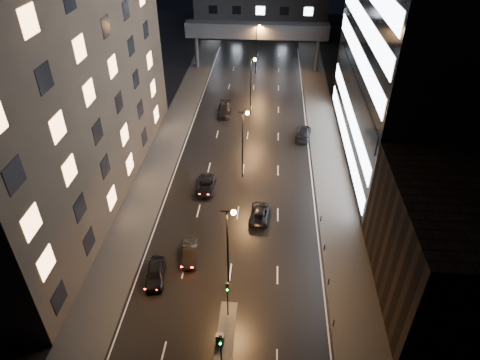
% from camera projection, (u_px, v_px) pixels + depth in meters
% --- Properties ---
extents(ground, '(160.00, 160.00, 0.00)m').
position_uv_depth(ground, '(248.00, 135.00, 69.93)').
color(ground, black).
rests_on(ground, ground).
extents(sidewalk_left, '(5.00, 110.00, 0.15)m').
position_uv_depth(sidewalk_left, '(166.00, 148.00, 66.58)').
color(sidewalk_left, '#383533').
rests_on(sidewalk_left, ground).
extents(sidewalk_right, '(5.00, 110.00, 0.15)m').
position_uv_depth(sidewalk_right, '(328.00, 154.00, 65.03)').
color(sidewalk_right, '#383533').
rests_on(sidewalk_right, ground).
extents(building_left, '(15.00, 48.00, 40.00)m').
position_uv_depth(building_left, '(36.00, 38.00, 46.80)').
color(building_left, '#2D2319').
rests_on(building_left, ground).
extents(building_right_low, '(10.00, 18.00, 12.00)m').
position_uv_depth(building_right_low, '(441.00, 248.00, 39.92)').
color(building_right_low, black).
rests_on(building_right_low, ground).
extents(skybridge, '(30.00, 3.00, 10.00)m').
position_uv_depth(skybridge, '(257.00, 31.00, 89.66)').
color(skybridge, '#333335').
rests_on(skybridge, ground).
extents(median_island, '(1.60, 8.00, 0.15)m').
position_uv_depth(median_island, '(225.00, 338.00, 38.83)').
color(median_island, '#383533').
rests_on(median_island, ground).
extents(traffic_signal_near, '(0.28, 0.34, 4.40)m').
position_uv_depth(traffic_signal_near, '(228.00, 294.00, 39.14)').
color(traffic_signal_near, black).
rests_on(traffic_signal_near, median_island).
extents(traffic_signal_far, '(0.28, 0.34, 4.40)m').
position_uv_depth(traffic_signal_far, '(221.00, 348.00, 34.64)').
color(traffic_signal_far, black).
rests_on(traffic_signal_far, median_island).
extents(bollard_row, '(0.12, 25.12, 0.90)m').
position_uv_depth(bollard_row, '(331.00, 302.00, 41.67)').
color(bollard_row, black).
rests_on(bollard_row, ground).
extents(streetlight_near, '(1.45, 0.50, 10.15)m').
position_uv_depth(streetlight_near, '(229.00, 240.00, 40.06)').
color(streetlight_near, black).
rests_on(streetlight_near, ground).
extents(streetlight_mid_a, '(1.45, 0.50, 10.15)m').
position_uv_depth(streetlight_mid_a, '(244.00, 136.00, 56.39)').
color(streetlight_mid_a, black).
rests_on(streetlight_mid_a, ground).
extents(streetlight_mid_b, '(1.45, 0.50, 10.15)m').
position_uv_depth(streetlight_mid_b, '(252.00, 79.00, 72.73)').
color(streetlight_mid_b, black).
rests_on(streetlight_mid_b, ground).
extents(streetlight_far, '(1.45, 0.50, 10.15)m').
position_uv_depth(streetlight_far, '(257.00, 43.00, 89.07)').
color(streetlight_far, black).
rests_on(streetlight_far, ground).
extents(car_away_a, '(2.42, 4.83, 1.58)m').
position_uv_depth(car_away_a, '(156.00, 273.00, 44.28)').
color(car_away_a, black).
rests_on(car_away_a, ground).
extents(car_away_b, '(2.03, 4.52, 1.44)m').
position_uv_depth(car_away_b, '(190.00, 253.00, 46.79)').
color(car_away_b, black).
rests_on(car_away_b, ground).
extents(car_away_c, '(2.41, 5.08, 1.40)m').
position_uv_depth(car_away_c, '(206.00, 185.00, 57.26)').
color(car_away_c, black).
rests_on(car_away_c, ground).
extents(car_away_d, '(2.58, 5.73, 1.63)m').
position_uv_depth(car_away_d, '(224.00, 110.00, 75.80)').
color(car_away_d, black).
rests_on(car_away_d, ground).
extents(car_toward_a, '(2.67, 5.12, 1.38)m').
position_uv_depth(car_toward_a, '(260.00, 213.00, 52.51)').
color(car_toward_a, black).
rests_on(car_toward_a, ground).
extents(car_toward_b, '(2.97, 5.81, 1.62)m').
position_uv_depth(car_toward_b, '(303.00, 133.00, 68.98)').
color(car_toward_b, black).
rests_on(car_toward_b, ground).
extents(utility_cabinet, '(0.76, 0.55, 1.16)m').
position_uv_depth(utility_cabinet, '(220.00, 339.00, 37.98)').
color(utility_cabinet, '#4A494C').
rests_on(utility_cabinet, median_island).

